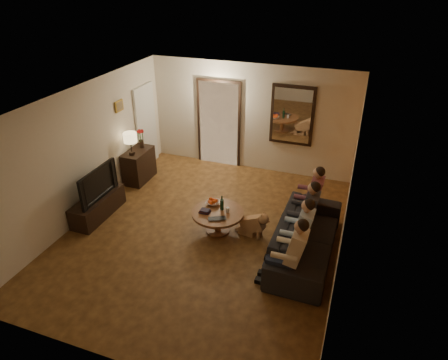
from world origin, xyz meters
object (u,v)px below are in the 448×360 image
(tv_stand, at_px, (98,206))
(bowl, at_px, (213,203))
(person_a, at_px, (291,256))
(table_lamp, at_px, (131,144))
(coffee_table, at_px, (218,222))
(wine_bottle, at_px, (222,203))
(sofa, at_px, (306,237))
(tv, at_px, (94,183))
(person_d, at_px, (310,199))
(person_c, at_px, (305,215))
(dresser, at_px, (139,165))
(dog, at_px, (252,223))
(person_b, at_px, (298,234))
(laptop, at_px, (217,220))

(tv_stand, xyz_separation_m, bowl, (2.31, 0.52, 0.26))
(person_a, bearing_deg, table_lamp, 152.51)
(table_lamp, relative_size, coffee_table, 0.55)
(tv_stand, height_order, wine_bottle, wine_bottle)
(coffee_table, bearing_deg, tv_stand, -173.08)
(tv_stand, bearing_deg, coffee_table, 6.92)
(table_lamp, relative_size, sofa, 0.22)
(tv, bearing_deg, tv_stand, 0.00)
(wine_bottle, bearing_deg, person_d, 24.46)
(person_c, relative_size, wine_bottle, 3.87)
(dresser, height_order, dog, dresser)
(dresser, distance_m, person_d, 4.12)
(table_lamp, bearing_deg, person_c, -12.73)
(dresser, xyz_separation_m, person_a, (4.08, -2.34, 0.23))
(table_lamp, height_order, person_b, table_lamp)
(dog, bearing_deg, wine_bottle, -170.90)
(sofa, xyz_separation_m, laptop, (-1.59, -0.18, 0.11))
(tv_stand, height_order, bowl, bowl)
(tv, relative_size, person_a, 0.94)
(table_lamp, bearing_deg, person_d, -4.50)
(table_lamp, height_order, bowl, table_lamp)
(person_b, xyz_separation_m, coffee_table, (-1.59, 0.40, -0.38))
(person_a, bearing_deg, dog, 130.14)
(tv_stand, relative_size, person_c, 1.10)
(person_b, relative_size, wine_bottle, 3.87)
(tv_stand, height_order, person_d, person_d)
(person_a, height_order, person_d, same)
(tv, distance_m, sofa, 4.20)
(dresser, distance_m, table_lamp, 0.68)
(tv_stand, height_order, laptop, laptop)
(bowl, bearing_deg, sofa, -9.74)
(person_b, bearing_deg, wine_bottle, 161.96)
(coffee_table, bearing_deg, dog, 9.22)
(laptop, bearing_deg, person_a, -53.87)
(laptop, bearing_deg, coffee_table, 81.64)
(dresser, height_order, person_c, person_c)
(dresser, distance_m, sofa, 4.42)
(person_a, xyz_separation_m, bowl, (-1.77, 1.22, -0.12))
(laptop, bearing_deg, sofa, -21.57)
(dog, bearing_deg, person_b, -19.98)
(bowl, xyz_separation_m, laptop, (0.28, -0.50, -0.02))
(person_a, height_order, person_c, same)
(dresser, xyz_separation_m, bowl, (2.31, -1.12, 0.11))
(table_lamp, height_order, tv, table_lamp)
(tv_stand, relative_size, laptop, 4.00)
(dresser, distance_m, wine_bottle, 2.83)
(person_a, distance_m, person_d, 1.80)
(laptop, bearing_deg, person_b, -32.66)
(bowl, height_order, laptop, bowl)
(person_a, height_order, wine_bottle, person_a)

